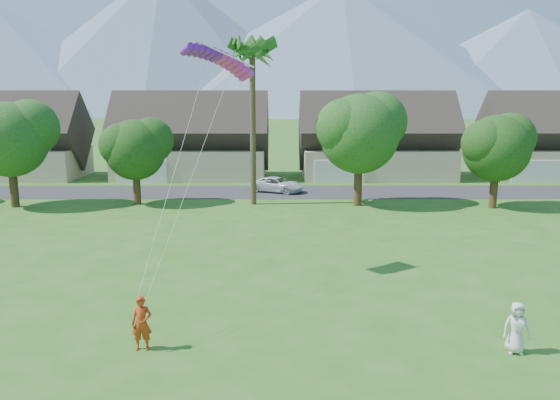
{
  "coord_description": "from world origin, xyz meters",
  "views": [
    {
      "loc": [
        -0.07,
        -13.05,
        8.14
      ],
      "look_at": [
        0.0,
        10.0,
        3.8
      ],
      "focal_mm": 35.0,
      "sensor_mm": 36.0,
      "label": 1
    }
  ],
  "objects_px": {
    "parked_car": "(277,185)",
    "parafoil_kite": "(219,57)",
    "kite_flyer": "(142,323)",
    "watcher": "(516,328)"
  },
  "relations": [
    {
      "from": "parked_car",
      "to": "parafoil_kite",
      "type": "height_order",
      "value": "parafoil_kite"
    },
    {
      "from": "kite_flyer",
      "to": "parafoil_kite",
      "type": "distance_m",
      "value": 12.27
    },
    {
      "from": "parafoil_kite",
      "to": "kite_flyer",
      "type": "bearing_deg",
      "value": -127.4
    },
    {
      "from": "watcher",
      "to": "parked_car",
      "type": "height_order",
      "value": "watcher"
    },
    {
      "from": "watcher",
      "to": "parafoil_kite",
      "type": "xyz_separation_m",
      "value": [
        -10.29,
        8.41,
        9.03
      ]
    },
    {
      "from": "kite_flyer",
      "to": "parked_car",
      "type": "bearing_deg",
      "value": 79.12
    },
    {
      "from": "kite_flyer",
      "to": "parafoil_kite",
      "type": "relative_size",
      "value": 0.53
    },
    {
      "from": "kite_flyer",
      "to": "parafoil_kite",
      "type": "height_order",
      "value": "parafoil_kite"
    },
    {
      "from": "watcher",
      "to": "parked_car",
      "type": "bearing_deg",
      "value": 110.87
    },
    {
      "from": "watcher",
      "to": "parafoil_kite",
      "type": "distance_m",
      "value": 16.07
    }
  ]
}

